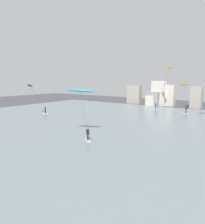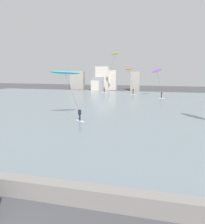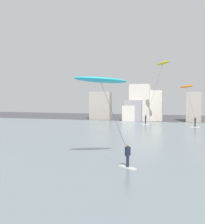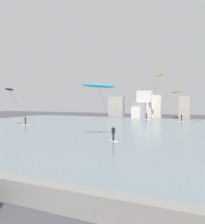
{
  "view_description": "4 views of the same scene",
  "coord_description": "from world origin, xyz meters",
  "px_view_note": "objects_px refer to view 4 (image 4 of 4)",
  "views": [
    {
      "loc": [
        12.72,
        1.44,
        7.58
      ],
      "look_at": [
        0.95,
        17.41,
        4.39
      ],
      "focal_mm": 31.69,
      "sensor_mm": 36.0,
      "label": 1
    },
    {
      "loc": [
        5.59,
        -4.69,
        6.71
      ],
      "look_at": [
        1.41,
        13.79,
        2.68
      ],
      "focal_mm": 32.72,
      "sensor_mm": 36.0,
      "label": 2
    },
    {
      "loc": [
        1.36,
        -0.26,
        5.03
      ],
      "look_at": [
        -3.56,
        15.83,
        4.11
      ],
      "focal_mm": 47.71,
      "sensor_mm": 36.0,
      "label": 3
    },
    {
      "loc": [
        6.01,
        -3.63,
        4.35
      ],
      "look_at": [
        -3.29,
        17.52,
        3.33
      ],
      "focal_mm": 37.01,
      "sensor_mm": 36.0,
      "label": 4
    }
  ],
  "objects_px": {
    "kitesurfer_black": "(11,93)",
    "kitesurfer_yellow": "(158,80)",
    "kitesurfer_cyan": "(100,89)",
    "kitesurfer_orange": "(177,95)"
  },
  "relations": [
    {
      "from": "kitesurfer_orange",
      "to": "kitesurfer_black",
      "type": "xyz_separation_m",
      "value": [
        -24.95,
        -24.47,
        0.06
      ]
    },
    {
      "from": "kitesurfer_orange",
      "to": "kitesurfer_black",
      "type": "bearing_deg",
      "value": -135.56
    },
    {
      "from": "kitesurfer_yellow",
      "to": "kitesurfer_black",
      "type": "bearing_deg",
      "value": -128.32
    },
    {
      "from": "kitesurfer_cyan",
      "to": "kitesurfer_yellow",
      "type": "xyz_separation_m",
      "value": [
        0.98,
        31.62,
        3.77
      ]
    },
    {
      "from": "kitesurfer_yellow",
      "to": "kitesurfer_cyan",
      "type": "bearing_deg",
      "value": -91.78
    },
    {
      "from": "kitesurfer_cyan",
      "to": "kitesurfer_black",
      "type": "bearing_deg",
      "value": 163.4
    },
    {
      "from": "kitesurfer_cyan",
      "to": "kitesurfer_orange",
      "type": "bearing_deg",
      "value": 79.67
    },
    {
      "from": "kitesurfer_cyan",
      "to": "kitesurfer_black",
      "type": "xyz_separation_m",
      "value": [
        -19.43,
        5.79,
        0.02
      ]
    },
    {
      "from": "kitesurfer_cyan",
      "to": "kitesurfer_orange",
      "type": "relative_size",
      "value": 0.95
    },
    {
      "from": "kitesurfer_black",
      "to": "kitesurfer_yellow",
      "type": "bearing_deg",
      "value": 51.68
    }
  ]
}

